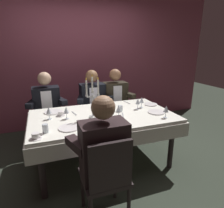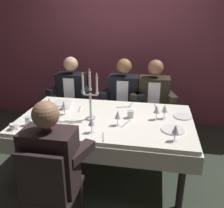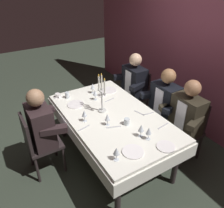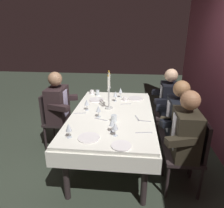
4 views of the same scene
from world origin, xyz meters
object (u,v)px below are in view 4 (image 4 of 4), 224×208
object	(u,v)px
dinner_plate_0	(89,138)
seated_diner_2	(178,118)
candelabra	(109,94)
dinner_plate_3	(136,98)
wine_glass_3	(98,109)
water_tumbler_1	(98,93)
wine_glass_2	(120,91)
coffee_cup_0	(92,92)
wine_glass_6	(115,94)
wine_glass_4	(112,123)
dinner_plate_1	(96,100)
water_tumbler_0	(114,118)
wine_glass_5	(87,103)
wine_glass_0	(115,126)
dinner_plate_2	(121,146)
seated_diner_3	(186,134)
seated_diner_1	(57,104)
dining_table	(112,120)
seated_diner_0	(169,99)
wine_glass_1	(69,128)
coffee_cup_1	(125,99)

from	to	relation	value
dinner_plate_0	seated_diner_2	size ratio (longest dim) A/B	0.19
candelabra	dinner_plate_3	world-z (taller)	candelabra
wine_glass_3	water_tumbler_1	size ratio (longest dim) A/B	1.72
wine_glass_2	coffee_cup_0	xyz separation A→B (m)	(-0.16, -0.52, -0.09)
wine_glass_6	wine_glass_4	bearing A→B (deg)	2.81
dinner_plate_1	dinner_plate_0	bearing A→B (deg)	6.03
wine_glass_4	water_tumbler_0	world-z (taller)	wine_glass_4
dinner_plate_3	wine_glass_5	bearing A→B (deg)	-50.76
wine_glass_6	water_tumbler_0	distance (m)	0.76
wine_glass_0	wine_glass_5	size ratio (longest dim) A/B	1.00
dinner_plate_2	seated_diner_3	xyz separation A→B (m)	(-0.34, 0.71, -0.01)
seated_diner_1	seated_diner_3	distance (m)	1.94
wine_glass_3	coffee_cup_0	xyz separation A→B (m)	(-1.01, -0.29, -0.09)
dining_table	wine_glass_6	xyz separation A→B (m)	(-0.48, 0.01, 0.24)
wine_glass_6	seated_diner_2	distance (m)	1.05
seated_diner_0	wine_glass_2	bearing A→B (deg)	-89.78
dinner_plate_2	wine_glass_6	xyz separation A→B (m)	(-1.33, -0.17, 0.11)
dinner_plate_0	seated_diner_2	distance (m)	1.24
dining_table	seated_diner_1	xyz separation A→B (m)	(-0.27, -0.89, 0.11)
candelabra	water_tumbler_1	xyz separation A→B (m)	(-0.60, -0.27, -0.18)
wine_glass_0	wine_glass_2	xyz separation A→B (m)	(-1.33, -0.03, 0.00)
water_tumbler_1	dinner_plate_1	bearing A→B (deg)	5.46
wine_glass_5	dinner_plate_0	bearing A→B (deg)	13.64
wine_glass_5	water_tumbler_0	world-z (taller)	wine_glass_5
water_tumbler_0	seated_diner_1	bearing A→B (deg)	-120.12
wine_glass_0	wine_glass_1	bearing A→B (deg)	-79.84
dinner_plate_0	dinner_plate_1	size ratio (longest dim) A/B	0.97
coffee_cup_0	dining_table	bearing A→B (deg)	27.85
dinner_plate_0	seated_diner_0	distance (m)	1.77
wine_glass_3	seated_diner_3	world-z (taller)	seated_diner_3
dining_table	seated_diner_2	size ratio (longest dim) A/B	1.56
wine_glass_0	coffee_cup_1	xyz separation A→B (m)	(-1.18, 0.05, -0.09)
dinner_plate_2	seated_diner_0	distance (m)	1.70
seated_diner_0	water_tumbler_1	bearing A→B (deg)	-92.69
dinner_plate_3	wine_glass_1	world-z (taller)	wine_glass_1
candelabra	dinner_plate_0	world-z (taller)	candelabra
wine_glass_2	seated_diner_0	bearing A→B (deg)	90.22
wine_glass_0	wine_glass_2	distance (m)	1.33
dining_table	dinner_plate_1	distance (m)	0.60
dinner_plate_3	water_tumbler_1	world-z (taller)	water_tumbler_1
dining_table	coffee_cup_1	world-z (taller)	coffee_cup_1
seated_diner_0	seated_diner_2	distance (m)	0.77
candelabra	seated_diner_3	world-z (taller)	candelabra
wine_glass_0	wine_glass_6	size ratio (longest dim) A/B	1.00
seated_diner_0	seated_diner_2	bearing A→B (deg)	0.00
seated_diner_3	seated_diner_1	bearing A→B (deg)	-113.83
water_tumbler_0	coffee_cup_1	world-z (taller)	water_tumbler_0
water_tumbler_1	candelabra	bearing A→B (deg)	24.25
dinner_plate_0	coffee_cup_0	size ratio (longest dim) A/B	1.79
water_tumbler_0	seated_diner_3	distance (m)	0.87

